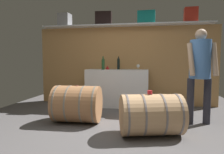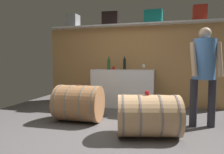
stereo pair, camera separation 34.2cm
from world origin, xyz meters
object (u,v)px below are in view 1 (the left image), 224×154
at_px(toolcase_teal, 146,18).
at_px(tasting_cup, 150,92).
at_px(toolcase_black, 104,19).
at_px(wine_bottle_green, 103,64).
at_px(wine_glass, 138,66).
at_px(red_funnel, 107,67).
at_px(work_cabinet, 117,88).
at_px(toolcase_red, 191,15).
at_px(wine_bottle_dark, 118,63).
at_px(wine_barrel_far, 77,104).
at_px(toolcase_grey, 65,20).
at_px(wine_barrel_near, 151,115).
at_px(winemaker_pouring, 200,66).

xyz_separation_m(toolcase_teal, tasting_cup, (0.06, -2.00, -1.51)).
distance_m(toolcase_black, wine_bottle_green, 1.18).
xyz_separation_m(wine_glass, red_funnel, (-0.76, 0.19, -0.04)).
bearing_deg(work_cabinet, wine_bottle_green, -149.76).
bearing_deg(red_funnel, wine_bottle_green, -106.20).
bearing_deg(toolcase_red, wine_bottle_dark, -171.38).
distance_m(toolcase_red, wine_bottle_green, 2.34).
xyz_separation_m(wine_bottle_green, wine_barrel_far, (-0.23, -1.21, -0.72)).
xyz_separation_m(toolcase_grey, wine_glass, (1.92, -0.34, -1.17)).
height_order(toolcase_red, wine_barrel_far, toolcase_red).
bearing_deg(wine_bottle_dark, wine_barrel_near, -68.07).
relative_size(toolcase_black, wine_glass, 3.05).
relative_size(wine_barrel_near, winemaker_pouring, 0.61).
height_order(toolcase_grey, wine_barrel_near, toolcase_grey).
height_order(toolcase_red, wine_bottle_green, toolcase_red).
bearing_deg(work_cabinet, toolcase_teal, 14.62).
xyz_separation_m(wine_barrel_far, winemaker_pouring, (2.15, 0.24, 0.69)).
distance_m(work_cabinet, tasting_cup, 1.98).
relative_size(work_cabinet, wine_bottle_green, 4.80).
relative_size(toolcase_red, wine_barrel_far, 0.41).
xyz_separation_m(toolcase_black, toolcase_teal, (1.06, 0.00, -0.01)).
xyz_separation_m(wine_glass, winemaker_pouring, (1.10, -0.99, 0.02)).
relative_size(toolcase_black, wine_barrel_far, 0.47).
height_order(toolcase_black, wine_barrel_near, toolcase_black).
bearing_deg(wine_glass, wine_barrel_far, -130.63).
xyz_separation_m(toolcase_black, winemaker_pouring, (1.99, -1.33, -1.15)).
distance_m(work_cabinet, wine_bottle_dark, 0.60).
bearing_deg(wine_bottle_green, winemaker_pouring, -26.70).
height_order(toolcase_teal, wine_glass, toolcase_teal).
relative_size(toolcase_black, wine_bottle_dark, 1.26).
distance_m(wine_bottle_green, wine_barrel_far, 1.42).
height_order(toolcase_teal, wine_bottle_dark, toolcase_teal).
bearing_deg(toolcase_grey, wine_barrel_near, -38.36).
bearing_deg(wine_barrel_near, toolcase_black, 105.45).
height_order(toolcase_black, tasting_cup, toolcase_black).
xyz_separation_m(toolcase_red, wine_barrel_far, (-2.25, -1.57, -1.85)).
bearing_deg(toolcase_red, tasting_cup, -112.77).
distance_m(work_cabinet, winemaker_pouring, 2.06).
xyz_separation_m(work_cabinet, red_funnel, (-0.25, 0.03, 0.50)).
height_order(work_cabinet, wine_glass, wine_glass).
height_order(toolcase_black, winemaker_pouring, toolcase_black).
bearing_deg(wine_barrel_near, winemaker_pouring, 24.37).
relative_size(work_cabinet, wine_glass, 11.51).
height_order(toolcase_grey, wine_barrel_far, toolcase_grey).
bearing_deg(tasting_cup, toolcase_red, 64.31).
relative_size(toolcase_grey, work_cabinet, 0.21).
height_order(toolcase_grey, wine_bottle_green, toolcase_grey).
bearing_deg(toolcase_red, wine_glass, -161.21).
height_order(toolcase_teal, wine_barrel_near, toolcase_teal).
relative_size(wine_bottle_dark, wine_barrel_far, 0.37).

